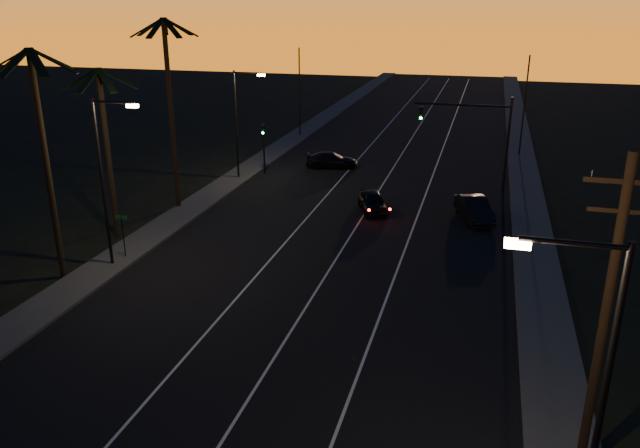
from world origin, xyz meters
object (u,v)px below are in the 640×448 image
(signal_mast, at_px, (476,126))
(lead_car, at_px, (373,202))
(cross_car, at_px, (331,160))
(utility_pole, at_px, (605,316))
(right_car, at_px, (474,209))

(signal_mast, distance_m, lead_car, 10.41)
(lead_car, xyz_separation_m, cross_car, (-5.55, 10.58, -0.03))
(utility_pole, distance_m, right_car, 23.51)
(signal_mast, xyz_separation_m, cross_car, (-11.78, 3.32, -4.12))
(signal_mast, height_order, right_car, signal_mast)
(right_car, xyz_separation_m, cross_car, (-12.26, 10.60, -0.09))
(utility_pole, height_order, signal_mast, utility_pole)
(signal_mast, xyz_separation_m, right_car, (0.49, -7.28, -4.03))
(utility_pole, bearing_deg, signal_mast, 98.47)
(lead_car, height_order, cross_car, lead_car)
(right_car, relative_size, cross_car, 1.00)
(lead_car, relative_size, right_car, 0.98)
(right_car, bearing_deg, utility_pole, -80.07)
(utility_pole, xyz_separation_m, right_car, (-3.98, 22.72, -4.56))
(right_car, bearing_deg, signal_mast, 93.82)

